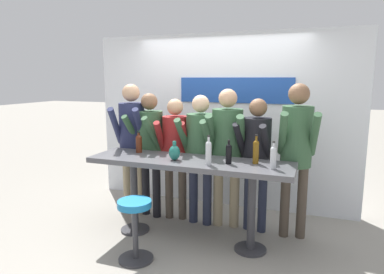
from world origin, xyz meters
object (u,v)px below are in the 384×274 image
Objects in this scene: person_center_left at (175,146)px; person_center at (200,146)px; person_right at (257,150)px; wine_bottle_1 at (229,153)px; wine_bottle_4 at (256,151)px; person_left at (150,141)px; wine_bottle_3 at (139,143)px; bar_stool at (135,221)px; person_far_right at (296,143)px; person_center_right at (227,143)px; wine_bottle_2 at (209,152)px; decorative_vase at (174,152)px; person_far_left at (132,134)px; tasting_table at (189,172)px; wine_bottle_0 at (273,156)px.

person_center reaches higher than person_center_left.
person_right is (1.08, -0.00, 0.02)m from person_center_left.
wine_bottle_1 is (0.87, -0.55, 0.08)m from person_center_left.
wine_bottle_4 reaches higher than wine_bottle_1.
person_center_left is at bearing 15.76° from person_left.
person_right is 1.46m from wine_bottle_3.
person_center reaches higher than wine_bottle_1.
wine_bottle_1 is at bearing -8.18° from wine_bottle_3.
person_far_right is at bearing 36.81° from bar_stool.
person_center_right is at bearing -171.65° from person_right.
person_center_right is 0.38m from person_right.
wine_bottle_1 is at bearing -150.59° from person_far_right.
person_center is 0.72m from wine_bottle_2.
person_far_right is at bearing 23.75° from decorative_vase.
person_far_right is 5.66× the size of wine_bottle_2.
person_far_left is at bearing 171.74° from person_far_right.
person_center_right reaches higher than wine_bottle_3.
person_center_right is at bearing 12.03° from person_center.
person_center_left is 0.71m from person_center_right.
wine_bottle_2 is at bearing -151.21° from person_far_right.
person_far_right is at bearing 23.64° from tasting_table.
wine_bottle_4 is (1.51, -0.41, 0.06)m from person_left.
wine_bottle_4 is at bearing 6.80° from tasting_table.
wine_bottle_0 reaches higher than wine_bottle_1.
person_center is at bearing 134.54° from wine_bottle_1.
person_far_left reaches higher than tasting_table.
person_far_left is 5.60× the size of wine_bottle_2.
person_far_left reaches higher than wine_bottle_3.
tasting_table is at bearing 59.82° from bar_stool.
wine_bottle_1 is (0.84, 0.61, 0.67)m from bar_stool.
person_center_right is 0.69m from wine_bottle_2.
person_far_right is at bearing 45.98° from wine_bottle_4.
bar_stool is at bearing -96.49° from person_center_left.
person_right is at bearing -8.01° from person_center_right.
person_center reaches higher than tasting_table.
person_far_right reaches higher than person_center.
wine_bottle_1 is at bearing -158.03° from wine_bottle_4.
bar_stool is at bearing -120.18° from tasting_table.
person_center is at bearing 172.05° from person_far_right.
wine_bottle_3 is (-0.70, -0.34, 0.05)m from person_center.
person_center is (1.00, -0.00, -0.09)m from person_far_left.
bar_stool is 0.39× the size of person_center.
wine_bottle_1 is (1.23, -0.52, 0.04)m from person_left.
wine_bottle_0 reaches higher than decorative_vase.
tasting_table is 1.29m from person_far_right.
person_right is at bearing 37.83° from tasting_table.
person_far_left is 6.86× the size of wine_bottle_1.
wine_bottle_1 is at bearing -101.97° from person_right.
wine_bottle_1 is 0.82× the size of wine_bottle_2.
person_left is at bearing -175.59° from person_center.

